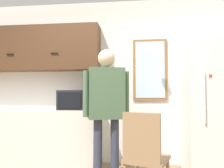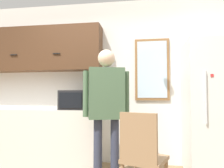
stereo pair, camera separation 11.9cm
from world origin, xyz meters
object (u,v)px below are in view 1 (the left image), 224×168
person (106,100)px  refrigerator (213,108)px  chair (145,154)px  microwave (76,100)px

person → refrigerator: bearing=-0.5°
person → chair: bearing=-67.6°
microwave → chair: (0.98, -0.97, -0.52)m
chair → microwave: bearing=-25.2°
chair → refrigerator: bearing=-115.7°
refrigerator → chair: size_ratio=1.99×
refrigerator → chair: refrigerator is taller
person → chair: size_ratio=1.82×
microwave → chair: microwave is taller
person → chair: person is taller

